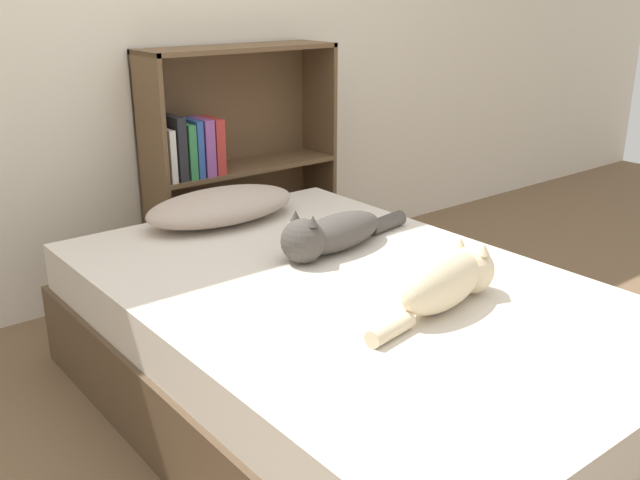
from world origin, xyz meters
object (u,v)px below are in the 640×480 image
Objects in this scene: bed at (349,351)px; pillow at (221,206)px; bookshelf at (230,162)px; cat_light at (449,280)px; cat_dark at (331,234)px.

pillow reaches higher than bed.
pillow is at bearing -125.21° from bookshelf.
cat_light is 0.89× the size of cat_dark.
bookshelf is (0.34, 1.22, 0.33)m from bed.
bookshelf is at bearing 74.34° from bed.
cat_light is at bearing 78.96° from cat_dark.
bed is 3.60× the size of cat_light.
cat_light is 0.53m from cat_dark.
cat_dark is 0.56× the size of bookshelf.
bed is 0.81m from pillow.
bed is at bearing 102.82° from cat_light.
bed is at bearing -91.46° from pillow.
bed is 1.31m from bookshelf.
bed is 3.15× the size of pillow.
pillow is at bearing 85.69° from cat_light.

